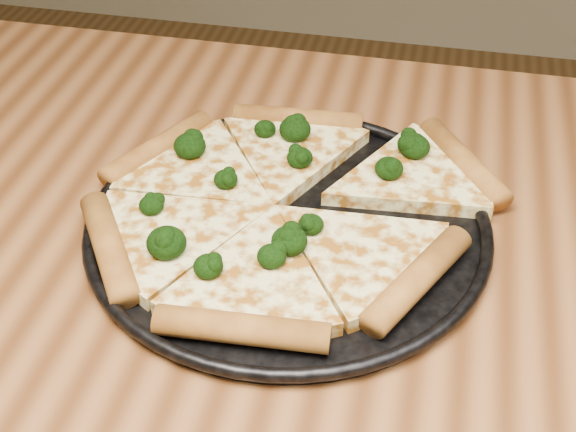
# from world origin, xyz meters

# --- Properties ---
(pizza_pan) EXTENTS (0.33, 0.33, 0.02)m
(pizza_pan) POSITION_xyz_m (-0.07, 0.14, 0.76)
(pizza_pan) COLOR black
(pizza_pan) RESTS_ON dining_table
(pizza) EXTENTS (0.35, 0.31, 0.02)m
(pizza) POSITION_xyz_m (-0.07, 0.15, 0.77)
(pizza) COLOR #FFF09C
(pizza) RESTS_ON pizza_pan
(broccoli_florets) EXTENTS (0.22, 0.22, 0.02)m
(broccoli_florets) POSITION_xyz_m (-0.08, 0.17, 0.78)
(broccoli_florets) COLOR black
(broccoli_florets) RESTS_ON pizza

